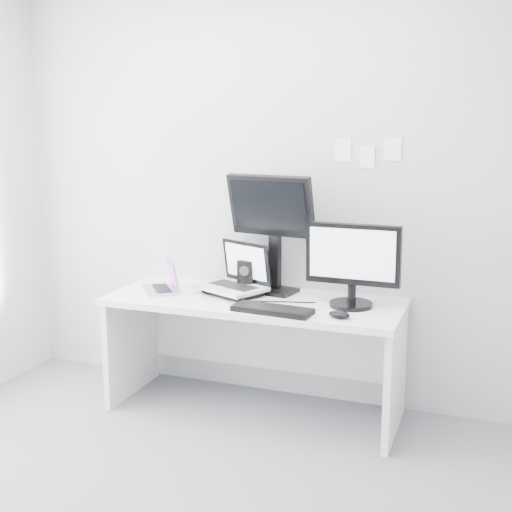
% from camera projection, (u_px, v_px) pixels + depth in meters
% --- Properties ---
extents(back_wall, '(3.60, 0.00, 3.60)m').
position_uv_depth(back_wall, '(273.00, 192.00, 4.23)').
color(back_wall, '#B3B6B8').
rests_on(back_wall, ground).
extents(desk, '(1.80, 0.70, 0.73)m').
position_uv_depth(desk, '(254.00, 355.00, 4.10)').
color(desk, white).
rests_on(desk, ground).
extents(macbook, '(0.35, 0.36, 0.22)m').
position_uv_depth(macbook, '(160.00, 275.00, 4.18)').
color(macbook, '#BBBBC0').
rests_on(macbook, desk).
extents(speaker, '(0.13, 0.13, 0.20)m').
position_uv_depth(speaker, '(247.00, 275.00, 4.20)').
color(speaker, black).
rests_on(speaker, desk).
extents(dell_laptop, '(0.49, 0.45, 0.33)m').
position_uv_depth(dell_laptop, '(231.00, 269.00, 4.09)').
color(dell_laptop, silver).
rests_on(dell_laptop, desk).
extents(rear_monitor, '(0.59, 0.30, 0.76)m').
position_uv_depth(rear_monitor, '(272.00, 233.00, 4.11)').
color(rear_monitor, black).
rests_on(rear_monitor, desk).
extents(samsung_monitor, '(0.56, 0.26, 0.51)m').
position_uv_depth(samsung_monitor, '(352.00, 264.00, 3.81)').
color(samsung_monitor, black).
rests_on(samsung_monitor, desk).
extents(keyboard, '(0.47, 0.20, 0.03)m').
position_uv_depth(keyboard, '(272.00, 310.00, 3.73)').
color(keyboard, black).
rests_on(keyboard, desk).
extents(mouse, '(0.14, 0.10, 0.04)m').
position_uv_depth(mouse, '(339.00, 315.00, 3.62)').
color(mouse, black).
rests_on(mouse, desk).
extents(wall_note_0, '(0.10, 0.00, 0.14)m').
position_uv_depth(wall_note_0, '(343.00, 150.00, 4.02)').
color(wall_note_0, white).
rests_on(wall_note_0, back_wall).
extents(wall_note_1, '(0.09, 0.00, 0.13)m').
position_uv_depth(wall_note_1, '(367.00, 157.00, 3.98)').
color(wall_note_1, white).
rests_on(wall_note_1, back_wall).
extents(wall_note_2, '(0.10, 0.00, 0.14)m').
position_uv_depth(wall_note_2, '(393.00, 149.00, 3.92)').
color(wall_note_2, white).
rests_on(wall_note_2, back_wall).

